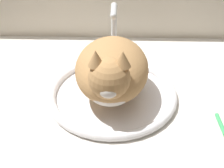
% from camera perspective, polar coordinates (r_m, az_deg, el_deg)
% --- Properties ---
extents(countertop, '(1.14, 0.74, 0.03)m').
position_cam_1_polar(countertop, '(0.78, -1.66, -2.29)').
color(countertop, silver).
rests_on(countertop, ground).
extents(backsplash_wall, '(1.14, 0.02, 0.32)m').
position_cam_1_polar(backsplash_wall, '(1.05, -0.65, 16.95)').
color(backsplash_wall, beige).
rests_on(backsplash_wall, ground).
extents(sink_basin, '(0.37, 0.37, 0.02)m').
position_cam_1_polar(sink_basin, '(0.75, -0.00, -1.83)').
color(sink_basin, white).
rests_on(sink_basin, countertop).
extents(faucet, '(0.19, 0.12, 0.20)m').
position_cam_1_polar(faucet, '(0.90, 0.41, 10.09)').
color(faucet, silver).
rests_on(faucet, countertop).
extents(cat, '(0.21, 0.37, 0.18)m').
position_cam_1_polar(cat, '(0.68, -0.08, 3.12)').
color(cat, tan).
rests_on(cat, sink_basin).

